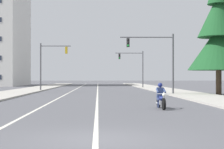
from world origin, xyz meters
TOP-DOWN VIEW (x-y plane):
  - ground_plane at (0.00, 0.00)m, footprint 400.00×400.00m
  - lane_stripe_center at (0.02, 45.00)m, footprint 0.16×100.00m
  - lane_stripe_left at (-3.28, 45.00)m, footprint 0.16×100.00m
  - sidewalk_kerb_right at (9.24, 40.00)m, footprint 4.40×110.00m
  - sidewalk_kerb_left at (-9.24, 40.00)m, footprint 4.40×110.00m
  - motorcycle_with_rider at (3.61, 10.34)m, footprint 0.70×2.19m
  - traffic_signal_near_right at (6.11, 27.39)m, footprint 5.47×0.37m
  - traffic_signal_near_left at (-6.26, 38.54)m, footprint 4.02×0.37m
  - traffic_signal_mid_right at (6.24, 52.41)m, footprint 4.71×0.42m
  - conifer_tree_right_verge_near at (12.03, 26.27)m, footprint 6.09×6.09m

SIDE VIEW (x-z plane):
  - ground_plane at x=0.00m, z-range 0.00..0.00m
  - lane_stripe_center at x=0.02m, z-range 0.00..0.01m
  - lane_stripe_left at x=-3.28m, z-range 0.00..0.01m
  - sidewalk_kerb_right at x=9.24m, z-range 0.00..0.14m
  - sidewalk_kerb_left at x=-9.24m, z-range 0.00..0.14m
  - motorcycle_with_rider at x=3.61m, z-range -0.14..1.32m
  - traffic_signal_near_left at x=-6.26m, z-range 0.94..7.14m
  - traffic_signal_mid_right at x=6.24m, z-range 0.99..7.19m
  - traffic_signal_near_right at x=6.11m, z-range 1.03..7.23m
  - conifer_tree_right_verge_near at x=12.03m, z-range -0.56..12.85m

